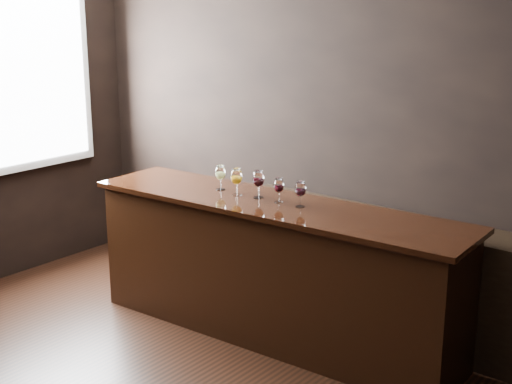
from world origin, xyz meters
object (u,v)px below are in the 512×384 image
Objects in this scene: glass_amber at (236,177)px; glass_red_b at (279,186)px; glass_red_c at (300,189)px; glass_white at (220,173)px; back_bar_shelf at (382,273)px; glass_red_a at (258,179)px; bar_counter at (273,273)px.

glass_amber is 1.15× the size of glass_red_b.
glass_red_c is (0.55, 0.04, -0.01)m from glass_amber.
glass_white is 0.20m from glass_amber.
glass_amber is (-0.91, -0.62, 0.72)m from back_bar_shelf.
glass_red_a reaches higher than glass_red_c.
glass_white is at bearing 179.99° from glass_red_c.
glass_red_b is at bearing 6.91° from glass_amber.
glass_red_b is (0.36, 0.04, -0.02)m from glass_amber.
glass_white is 0.37m from glass_red_a.
glass_white is (-0.53, 0.03, 0.66)m from bar_counter.
bar_counter is at bearing -3.16° from glass_white.
glass_white is at bearing -179.41° from glass_red_a.
glass_white is 1.02× the size of glass_red_c.
glass_red_a is (-0.74, -0.57, 0.72)m from back_bar_shelf.
glass_red_c is (-0.36, -0.58, 0.71)m from back_bar_shelf.
glass_red_c is (0.74, -0.00, -0.00)m from glass_white.
glass_amber is at bearing -175.44° from glass_red_c.
glass_amber and glass_red_a have the same top height.
glass_red_b is (0.19, -0.00, -0.02)m from glass_red_a.
glass_red_a is at bearing 165.90° from bar_counter.
glass_amber reaches higher than glass_red_b.
glass_amber is at bearing -173.09° from glass_red_b.
glass_red_b is (0.02, 0.03, 0.65)m from bar_counter.
back_bar_shelf is at bearing 43.92° from bar_counter.
glass_red_a reaches higher than bar_counter.
bar_counter is 0.69m from glass_red_a.
glass_white reaches higher than glass_red_b.
bar_counter is at bearing -172.02° from glass_red_c.
back_bar_shelf is 13.08× the size of glass_white.
glass_red_c is (0.38, -0.00, -0.01)m from glass_red_a.
glass_red_c is (0.19, 0.00, 0.01)m from glass_red_b.
glass_amber reaches higher than bar_counter.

